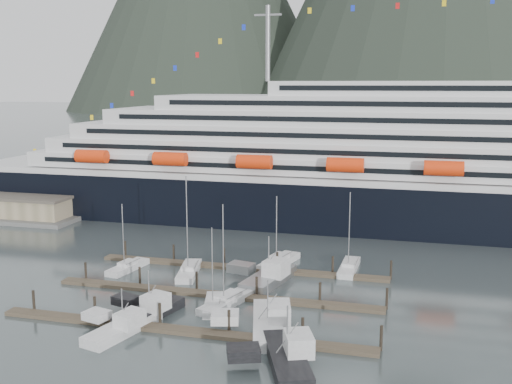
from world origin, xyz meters
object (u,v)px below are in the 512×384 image
sailboat_d (228,301)px  trawler_d (286,357)px  cruise_ship (455,171)px  sailboat_e (189,271)px  sailboat_a (128,268)px  sailboat_f (279,262)px  trawler_c (266,322)px  sailboat_c (213,305)px  trawler_e (268,277)px  trawler_a (122,326)px  trawler_b (149,310)px  sailboat_g (349,268)px

sailboat_d → trawler_d: size_ratio=1.14×
cruise_ship → sailboat_e: 61.59m
sailboat_a → sailboat_d: 22.94m
sailboat_f → trawler_c: (4.35, -26.39, 0.47)m
sailboat_c → trawler_e: 12.69m
sailboat_e → trawler_c: 24.78m
trawler_a → trawler_d: size_ratio=0.91×
sailboat_e → trawler_b: 18.06m
trawler_e → sailboat_a: bearing=100.5°
sailboat_a → trawler_a: bearing=-145.4°
sailboat_e → sailboat_f: (12.75, 8.47, -0.02)m
sailboat_f → trawler_a: size_ratio=1.06×
sailboat_e → trawler_a: 23.43m
sailboat_d → trawler_a: (-9.62, -12.32, 0.39)m
trawler_b → trawler_d: (19.96, -8.57, 0.04)m
sailboat_d → sailboat_g: sailboat_d is taller
sailboat_a → sailboat_d: sailboat_d is taller
trawler_a → cruise_ship: bearing=-16.9°
trawler_d → trawler_c: bearing=5.2°
sailboat_f → sailboat_g: sailboat_g is taller
cruise_ship → sailboat_a: size_ratio=18.21×
sailboat_c → trawler_b: (-7.03, -5.13, 0.49)m
cruise_ship → trawler_b: 74.51m
trawler_b → sailboat_d: bearing=-35.8°
sailboat_a → sailboat_f: size_ratio=0.93×
sailboat_e → sailboat_a: bearing=81.2°
trawler_a → trawler_d: 21.19m
trawler_e → sailboat_f: bearing=14.0°
cruise_ship → sailboat_d: cruise_ship is taller
sailboat_c → trawler_a: bearing=127.6°
sailboat_c → sailboat_g: 26.60m
sailboat_a → trawler_c: bearing=-112.9°
sailboat_g → trawler_d: bearing=176.4°
trawler_a → trawler_d: bearing=-83.5°
sailboat_a → sailboat_d: bearing=-107.8°
trawler_d → sailboat_a: bearing=29.6°
trawler_d → sailboat_g: bearing=-26.0°
cruise_ship → trawler_b: bearing=-123.5°
trawler_d → trawler_a: bearing=60.3°
trawler_b → sailboat_e: bearing=20.1°
sailboat_e → trawler_b: size_ratio=1.47×
trawler_c → trawler_e: bearing=-1.6°
sailboat_c → trawler_c: 10.01m
trawler_a → trawler_e: (12.71, 22.34, 0.17)m
sailboat_c → sailboat_f: size_ratio=0.95×
sailboat_e → trawler_e: 13.21m
sailboat_c → trawler_b: size_ratio=1.05×
sailboat_c → sailboat_e: bearing=18.2°
sailboat_g → trawler_c: bearing=165.9°
sailboat_e → trawler_c: sailboat_e is taller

